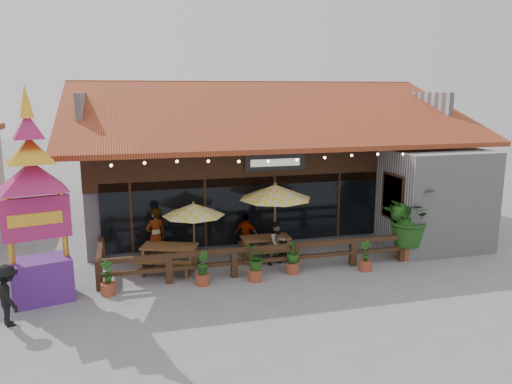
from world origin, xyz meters
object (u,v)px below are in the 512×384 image
object	(u,v)px
umbrella_right	(275,192)
pedestrian	(8,295)
picnic_table_right	(265,244)
umbrella_left	(193,210)
thai_sign_tower	(33,181)
tropical_plant	(408,219)
picnic_table_left	(170,254)

from	to	relation	value
umbrella_right	pedestrian	bearing A→B (deg)	-157.86
umbrella_right	picnic_table_right	size ratio (longest dim) A/B	1.60
umbrella_left	pedestrian	bearing A→B (deg)	-148.24
umbrella_right	thai_sign_tower	bearing A→B (deg)	-166.58
tropical_plant	pedestrian	xyz separation A→B (m)	(-12.12, -1.91, -0.64)
picnic_table_left	picnic_table_right	xyz separation A→B (m)	(3.27, 0.27, -0.03)
umbrella_left	picnic_table_left	bearing A→B (deg)	-162.17
picnic_table_left	thai_sign_tower	world-z (taller)	thai_sign_tower
thai_sign_tower	umbrella_right	bearing A→B (deg)	13.42
umbrella_left	picnic_table_right	world-z (taller)	umbrella_left
picnic_table_left	umbrella_left	bearing A→B (deg)	17.83
umbrella_right	tropical_plant	world-z (taller)	umbrella_right
umbrella_left	umbrella_right	world-z (taller)	umbrella_right
picnic_table_left	tropical_plant	world-z (taller)	tropical_plant
umbrella_right	thai_sign_tower	size ratio (longest dim) A/B	0.42
thai_sign_tower	tropical_plant	world-z (taller)	thai_sign_tower
umbrella_right	picnic_table_right	world-z (taller)	umbrella_right
picnic_table_right	thai_sign_tower	size ratio (longest dim) A/B	0.26
umbrella_left	pedestrian	xyz separation A→B (m)	(-5.00, -3.10, -1.11)
picnic_table_left	picnic_table_right	distance (m)	3.28
picnic_table_left	pedestrian	size ratio (longest dim) A/B	1.38
umbrella_left	picnic_table_right	bearing A→B (deg)	0.12
thai_sign_tower	pedestrian	distance (m)	2.98
picnic_table_right	pedestrian	world-z (taller)	pedestrian
picnic_table_left	picnic_table_right	size ratio (longest dim) A/B	1.30
umbrella_left	tropical_plant	xyz separation A→B (m)	(7.12, -1.19, -0.47)
picnic_table_left	tropical_plant	bearing A→B (deg)	-6.59
umbrella_right	thai_sign_tower	xyz separation A→B (m)	(-7.24, -1.73, 1.01)
umbrella_left	umbrella_right	size ratio (longest dim) A/B	0.86
picnic_table_right	tropical_plant	distance (m)	4.91
thai_sign_tower	pedestrian	world-z (taller)	thai_sign_tower
thai_sign_tower	tropical_plant	distance (m)	11.73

